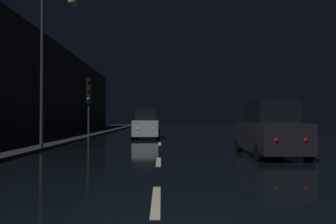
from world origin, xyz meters
name	(u,v)px	position (x,y,z in m)	size (l,w,h in m)	color
ground	(160,136)	(0.00, 24.50, -0.01)	(27.47, 84.00, 0.02)	black
sidewalk_left	(73,135)	(-7.53, 24.50, 0.07)	(4.40, 84.00, 0.15)	#28282B
building_facade_left	(26,81)	(-10.13, 21.00, 4.34)	(0.80, 63.00, 8.68)	#2D2B28
lane_centerline	(159,150)	(0.00, 11.91, 0.01)	(0.16, 20.14, 0.01)	beige
traffic_light_far_left	(89,95)	(-5.23, 20.24, 3.24)	(0.34, 0.47, 4.50)	#38383A
streetlamp_overhead	(52,48)	(-4.98, 11.81, 4.77)	(1.70, 0.44, 7.20)	#2D2D30
car_approaching_headlights	(146,125)	(-1.03, 20.98, 1.01)	(2.03, 4.39, 2.21)	#A5A8AD
car_parked_right_near	(270,131)	(4.43, 9.67, 0.99)	(1.98, 4.29, 2.16)	black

